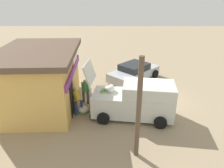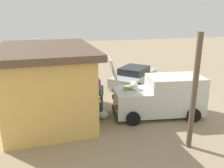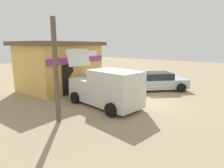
{
  "view_description": "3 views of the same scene",
  "coord_description": "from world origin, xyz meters",
  "px_view_note": "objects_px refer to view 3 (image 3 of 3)",
  "views": [
    {
      "loc": [
        -11.37,
        2.27,
        6.33
      ],
      "look_at": [
        0.97,
        2.29,
        0.73
      ],
      "focal_mm": 33.01,
      "sensor_mm": 36.0,
      "label": 1
    },
    {
      "loc": [
        -11.48,
        6.08,
        4.94
      ],
      "look_at": [
        0.69,
        2.91,
        1.04
      ],
      "focal_mm": 37.28,
      "sensor_mm": 36.0,
      "label": 2
    },
    {
      "loc": [
        -9.35,
        -5.33,
        3.25
      ],
      "look_at": [
        0.15,
        2.1,
        0.77
      ],
      "focal_mm": 30.76,
      "sensor_mm": 36.0,
      "label": 3
    }
  ],
  "objects_px": {
    "vendor_standing": "(88,80)",
    "paint_bucket": "(101,87)",
    "storefront_bar": "(60,65)",
    "customer_bending": "(72,82)",
    "delivery_van": "(106,88)",
    "parked_sedan": "(156,82)",
    "unloaded_banana_pile": "(75,93)"
  },
  "relations": [
    {
      "from": "parked_sedan",
      "to": "paint_bucket",
      "type": "xyz_separation_m",
      "value": [
        -2.46,
        3.21,
        -0.4
      ]
    },
    {
      "from": "storefront_bar",
      "to": "vendor_standing",
      "type": "distance_m",
      "value": 2.63
    },
    {
      "from": "delivery_van",
      "to": "vendor_standing",
      "type": "height_order",
      "value": "delivery_van"
    },
    {
      "from": "vendor_standing",
      "to": "paint_bucket",
      "type": "relative_size",
      "value": 3.73
    },
    {
      "from": "customer_bending",
      "to": "paint_bucket",
      "type": "height_order",
      "value": "customer_bending"
    },
    {
      "from": "delivery_van",
      "to": "customer_bending",
      "type": "distance_m",
      "value": 3.22
    },
    {
      "from": "unloaded_banana_pile",
      "to": "delivery_van",
      "type": "bearing_deg",
      "value": -97.51
    },
    {
      "from": "customer_bending",
      "to": "paint_bucket",
      "type": "distance_m",
      "value": 2.48
    },
    {
      "from": "storefront_bar",
      "to": "customer_bending",
      "type": "bearing_deg",
      "value": -109.53
    },
    {
      "from": "parked_sedan",
      "to": "paint_bucket",
      "type": "bearing_deg",
      "value": 127.48
    },
    {
      "from": "customer_bending",
      "to": "paint_bucket",
      "type": "xyz_separation_m",
      "value": [
        2.35,
        -0.42,
        -0.68
      ]
    },
    {
      "from": "vendor_standing",
      "to": "customer_bending",
      "type": "distance_m",
      "value": 1.17
    },
    {
      "from": "parked_sedan",
      "to": "customer_bending",
      "type": "distance_m",
      "value": 6.03
    },
    {
      "from": "unloaded_banana_pile",
      "to": "paint_bucket",
      "type": "relative_size",
      "value": 2.08
    },
    {
      "from": "vendor_standing",
      "to": "customer_bending",
      "type": "bearing_deg",
      "value": 163.67
    },
    {
      "from": "vendor_standing",
      "to": "unloaded_banana_pile",
      "type": "bearing_deg",
      "value": 177.41
    },
    {
      "from": "storefront_bar",
      "to": "delivery_van",
      "type": "xyz_separation_m",
      "value": [
        -1.13,
        -5.32,
        -0.78
      ]
    },
    {
      "from": "storefront_bar",
      "to": "customer_bending",
      "type": "height_order",
      "value": "storefront_bar"
    },
    {
      "from": "delivery_van",
      "to": "paint_bucket",
      "type": "relative_size",
      "value": 11.44
    },
    {
      "from": "parked_sedan",
      "to": "paint_bucket",
      "type": "distance_m",
      "value": 4.06
    },
    {
      "from": "delivery_van",
      "to": "parked_sedan",
      "type": "xyz_separation_m",
      "value": [
        5.18,
        -0.44,
        -0.38
      ]
    },
    {
      "from": "storefront_bar",
      "to": "paint_bucket",
      "type": "xyz_separation_m",
      "value": [
        1.59,
        -2.55,
        -1.56
      ]
    },
    {
      "from": "customer_bending",
      "to": "unloaded_banana_pile",
      "type": "height_order",
      "value": "customer_bending"
    },
    {
      "from": "customer_bending",
      "to": "vendor_standing",
      "type": "bearing_deg",
      "value": -16.33
    },
    {
      "from": "vendor_standing",
      "to": "parked_sedan",
      "type": "bearing_deg",
      "value": -41.83
    },
    {
      "from": "parked_sedan",
      "to": "customer_bending",
      "type": "bearing_deg",
      "value": 142.95
    },
    {
      "from": "customer_bending",
      "to": "unloaded_banana_pile",
      "type": "relative_size",
      "value": 1.7
    },
    {
      "from": "delivery_van",
      "to": "customer_bending",
      "type": "relative_size",
      "value": 3.23
    },
    {
      "from": "parked_sedan",
      "to": "vendor_standing",
      "type": "height_order",
      "value": "vendor_standing"
    },
    {
      "from": "storefront_bar",
      "to": "delivery_van",
      "type": "relative_size",
      "value": 1.25
    },
    {
      "from": "delivery_van",
      "to": "customer_bending",
      "type": "height_order",
      "value": "delivery_van"
    },
    {
      "from": "unloaded_banana_pile",
      "to": "paint_bucket",
      "type": "height_order",
      "value": "paint_bucket"
    }
  ]
}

